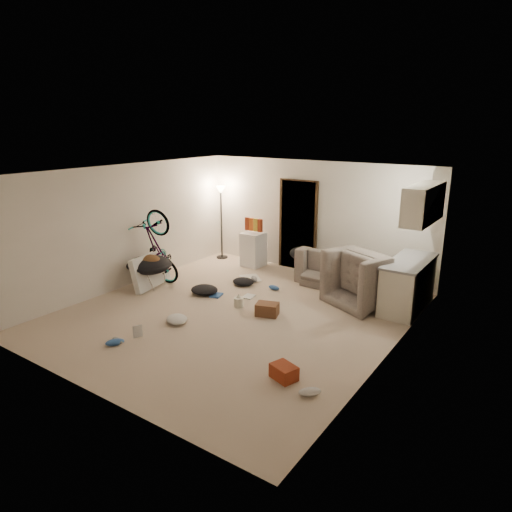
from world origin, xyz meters
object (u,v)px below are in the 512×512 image
Objects in this scene: sofa at (342,273)px; armchair at (370,283)px; bicycle at (158,264)px; mini_fridge at (253,249)px; drink_case_a at (267,309)px; juicer at (239,301)px; floor_lamp at (221,207)px; saucer_chair at (150,269)px; drink_case_b at (284,372)px; tv_box at (150,271)px; kitchen_counter at (408,285)px.

sofa is 0.98m from armchair.
mini_fridge is (0.93, 2.16, -0.03)m from bicycle.
drink_case_a is 0.65m from juicer.
saucer_chair is at bearing -87.71° from floor_lamp.
floor_lamp is 1.38m from mini_fridge.
drink_case_b is (0.07, -3.25, -0.28)m from armchair.
tv_box reaches higher than sofa.
floor_lamp is 5.33× the size of drink_case_b.
floor_lamp is 3.94m from drink_case_a.
tv_box is 4.11× the size of juicer.
armchair reaches higher than saucer_chair.
kitchen_counter is 0.91× the size of bicycle.
juicer reaches higher than drink_case_b.
drink_case_b is at bearing -100.15° from kitchen_counter.
mini_fridge is at bearing -28.78° from bicycle.
saucer_chair reaches higher than juicer.
bicycle is 1.78× the size of saucer_chair.
kitchen_counter is 3.84m from mini_fridge.
mini_fridge is at bearing 147.98° from drink_case_b.
kitchen_counter is 0.81× the size of sofa.
tv_box is (-0.93, -2.39, -0.05)m from mini_fridge.
drink_case_a is at bearing -7.98° from tv_box.
bicycle reaches higher than juicer.
bicycle is 4.50m from drink_case_b.
saucer_chair is (-3.25, -2.30, 0.12)m from sofa.
sofa is 7.27× the size of juicer.
juicer is at bearing -46.08° from floor_lamp.
sofa reaches higher than juicer.
sofa is at bearing 63.09° from juicer.
floor_lamp is 4.95m from kitchen_counter.
sofa is 2.01× the size of saucer_chair.
bicycle is at bearing -87.46° from floor_lamp.
armchair reaches higher than juicer.
bicycle is 2.35m from mini_fridge.
mini_fridge is at bearing 118.62° from juicer.
tv_box reaches higher than drink_case_a.
sofa is 3.98m from saucer_chair.
tv_box reaches higher than saucer_chair.
drink_case_a is at bearing -97.71° from bicycle.
floor_lamp reaches higher than sofa.
armchair is at bearing 34.19° from drink_case_a.
armchair is 4.42m from saucer_chair.
drink_case_b is (4.23, -4.00, -1.21)m from floor_lamp.
tv_box is at bearing 90.00° from saucer_chair.
saucer_chair is (-0.00, -0.25, -0.04)m from bicycle.
saucer_chair is (-4.06, -1.75, 0.01)m from armchair.
mini_fridge is (-3.80, 0.55, -0.04)m from kitchen_counter.
drink_case_b is 2.57m from juicer.
kitchen_counter reaches higher than mini_fridge.
drink_case_a is (1.87, -2.27, -0.29)m from mini_fridge.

